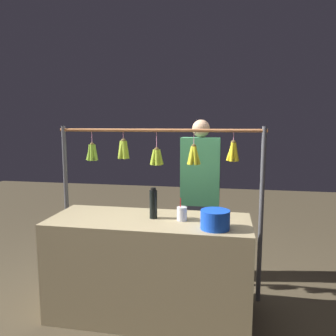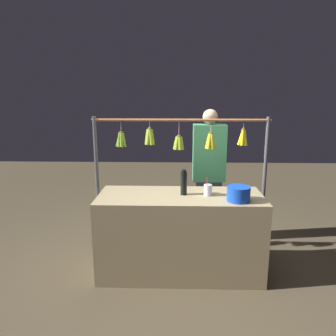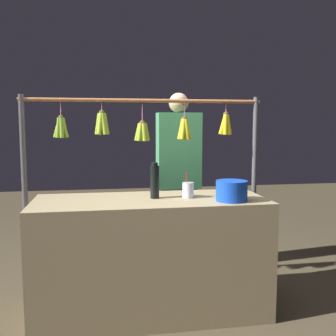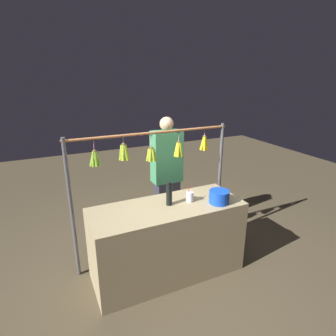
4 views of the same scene
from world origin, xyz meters
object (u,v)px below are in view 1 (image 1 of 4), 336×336
(water_bottle, at_px, (153,204))
(blue_bucket, at_px, (215,220))
(vendor_person, at_px, (200,201))
(drink_cup, at_px, (182,214))

(water_bottle, relative_size, blue_bucket, 1.18)
(blue_bucket, bearing_deg, vendor_person, -78.78)
(drink_cup, height_order, vendor_person, vendor_person)
(blue_bucket, relative_size, vendor_person, 0.13)
(water_bottle, xyz_separation_m, blue_bucket, (-0.55, 0.20, -0.06))
(water_bottle, xyz_separation_m, vendor_person, (-0.35, -0.82, -0.16))
(blue_bucket, height_order, vendor_person, vendor_person)
(water_bottle, distance_m, blue_bucket, 0.59)
(blue_bucket, xyz_separation_m, vendor_person, (0.20, -1.02, -0.10))
(blue_bucket, xyz_separation_m, drink_cup, (0.29, -0.18, -0.02))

